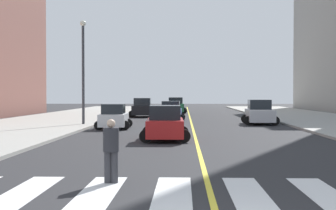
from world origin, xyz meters
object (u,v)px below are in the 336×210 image
at_px(car_blue_fourth, 171,112).
at_px(car_red_fifth, 165,124).
at_px(car_green_second, 176,106).
at_px(car_black_third, 143,108).
at_px(car_white_sixth, 114,117).
at_px(pedestrian_crossing, 111,148).
at_px(car_silver_nearest, 260,113).
at_px(street_lamp, 83,63).

bearing_deg(car_blue_fourth, car_red_fifth, -88.16).
distance_m(car_green_second, car_black_third, 10.05).
xyz_separation_m(car_white_sixth, pedestrian_crossing, (2.88, -19.61, 0.14)).
xyz_separation_m(car_silver_nearest, car_white_sixth, (-10.88, -5.28, -0.11)).
bearing_deg(car_green_second, car_red_fifth, -91.56).
bearing_deg(car_white_sixth, car_silver_nearest, 23.82).
height_order(car_green_second, pedestrian_crossing, car_green_second).
distance_m(car_silver_nearest, car_black_third, 15.65).
relative_size(car_green_second, car_black_third, 1.01).
bearing_deg(car_blue_fourth, car_silver_nearest, -28.18).
height_order(car_blue_fourth, car_white_sixth, car_blue_fourth).
xyz_separation_m(car_silver_nearest, street_lamp, (-13.63, -2.38, 3.81)).
distance_m(car_green_second, pedestrian_crossing, 46.09).
xyz_separation_m(car_blue_fourth, car_red_fifth, (0.17, -17.33, 0.01)).
bearing_deg(car_black_third, car_silver_nearest, -49.74).
height_order(car_white_sixth, street_lamp, street_lamp).
distance_m(car_silver_nearest, car_blue_fourth, 8.24).
height_order(car_silver_nearest, car_red_fifth, car_silver_nearest).
relative_size(car_green_second, car_blue_fourth, 1.13).
height_order(car_silver_nearest, car_green_second, car_green_second).
bearing_deg(car_green_second, car_black_third, -110.89).
xyz_separation_m(car_green_second, car_black_third, (-3.31, -9.49, -0.00)).
bearing_deg(pedestrian_crossing, car_black_third, 95.36).
height_order(car_silver_nearest, car_white_sixth, car_silver_nearest).
xyz_separation_m(car_silver_nearest, car_blue_fourth, (-7.17, 4.06, -0.08)).
relative_size(car_green_second, car_white_sixth, 1.16).
height_order(pedestrian_crossing, street_lamp, street_lamp).
height_order(car_black_third, street_lamp, street_lamp).
bearing_deg(car_red_fifth, car_silver_nearest, 60.57).
bearing_deg(pedestrian_crossing, car_silver_nearest, 73.82).
distance_m(car_blue_fourth, car_white_sixth, 10.04).
height_order(car_red_fifth, pedestrian_crossing, car_red_fifth).
relative_size(car_red_fifth, pedestrian_crossing, 2.39).
xyz_separation_m(car_silver_nearest, car_black_third, (-10.38, 11.71, 0.02)).
relative_size(car_black_third, car_white_sixth, 1.15).
relative_size(car_red_fifth, street_lamp, 0.53).
xyz_separation_m(car_black_third, car_white_sixth, (-0.50, -16.98, -0.13)).
bearing_deg(car_green_second, car_white_sixth, -99.84).
xyz_separation_m(car_black_third, pedestrian_crossing, (2.38, -36.59, 0.01)).
relative_size(car_silver_nearest, car_white_sixth, 1.14).
xyz_separation_m(car_black_third, car_blue_fourth, (3.21, -7.65, -0.10)).
bearing_deg(car_black_third, car_red_fifth, -83.62).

